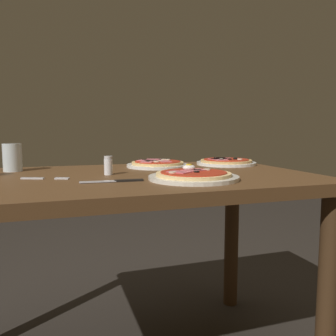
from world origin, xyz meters
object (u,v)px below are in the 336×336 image
at_px(pizza_foreground, 193,176).
at_px(pizza_across_left, 226,162).
at_px(pizza_across_right, 157,164).
at_px(salt_shaker, 108,166).
at_px(water_glass_near, 12,159).
at_px(dining_table, 137,207).
at_px(fork, 41,178).
at_px(knife, 116,181).

distance_m(pizza_foreground, pizza_across_left, 0.50).
xyz_separation_m(pizza_across_right, salt_shaker, (-0.24, -0.19, 0.02)).
xyz_separation_m(pizza_foreground, pizza_across_right, (-0.01, 0.39, 0.00)).
relative_size(pizza_foreground, pizza_across_left, 1.09).
bearing_deg(water_glass_near, pizza_across_right, -2.55).
height_order(pizza_across_left, pizza_across_right, same).
bearing_deg(pizza_foreground, dining_table, 131.03).
height_order(pizza_foreground, water_glass_near, water_glass_near).
bearing_deg(fork, water_glass_near, 113.40).
height_order(dining_table, salt_shaker, salt_shaker).
height_order(water_glass_near, salt_shaker, water_glass_near).
bearing_deg(dining_table, water_glass_near, 150.06).
distance_m(dining_table, fork, 0.34).
relative_size(pizza_across_right, salt_shaker, 3.95).
height_order(pizza_across_left, water_glass_near, water_glass_near).
relative_size(pizza_across_left, fork, 1.77).
distance_m(dining_table, pizza_across_left, 0.53).
bearing_deg(pizza_across_left, pizza_across_right, 179.30).
xyz_separation_m(pizza_foreground, water_glass_near, (-0.58, 0.42, 0.03)).
xyz_separation_m(fork, salt_shaker, (0.22, 0.03, 0.03)).
height_order(pizza_across_right, salt_shaker, salt_shaker).
xyz_separation_m(dining_table, water_glass_near, (-0.43, 0.25, 0.16)).
bearing_deg(fork, knife, -32.13).
relative_size(pizza_foreground, water_glass_near, 2.73).
xyz_separation_m(fork, knife, (0.22, -0.14, 0.00)).
distance_m(fork, knife, 0.26).
relative_size(dining_table, knife, 6.38).
bearing_deg(water_glass_near, pizza_across_left, -1.88).
relative_size(water_glass_near, salt_shaker, 1.60).
height_order(water_glass_near, fork, water_glass_near).
bearing_deg(pizza_foreground, salt_shaker, 140.99).
bearing_deg(pizza_across_right, pizza_foreground, -89.25).
bearing_deg(knife, pizza_foreground, -5.44).
height_order(dining_table, water_glass_near, water_glass_near).
relative_size(dining_table, pizza_across_right, 4.72).
distance_m(pizza_across_left, fork, 0.82).
height_order(pizza_foreground, salt_shaker, salt_shaker).
height_order(pizza_across_right, fork, pizza_across_right).
relative_size(pizza_foreground, pizza_across_right, 1.10).
bearing_deg(salt_shaker, pizza_across_right, 39.02).
distance_m(pizza_across_right, salt_shaker, 0.31).
height_order(pizza_across_right, knife, pizza_across_right).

